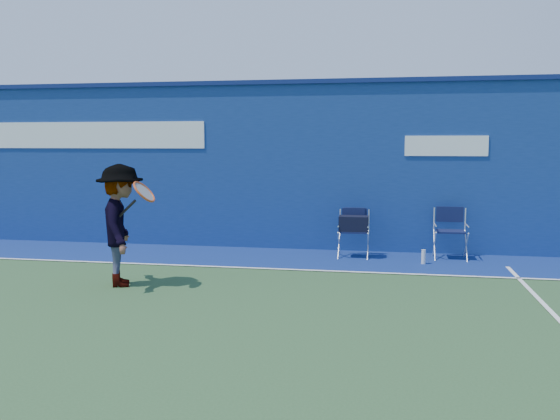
% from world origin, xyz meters
% --- Properties ---
extents(ground, '(80.00, 80.00, 0.00)m').
position_xyz_m(ground, '(0.00, 0.00, 0.00)').
color(ground, '#2B4C28').
rests_on(ground, ground).
extents(stadium_wall, '(24.00, 0.50, 3.08)m').
position_xyz_m(stadium_wall, '(-0.00, 5.20, 1.55)').
color(stadium_wall, navy).
rests_on(stadium_wall, ground).
extents(out_of_bounds_strip, '(24.00, 1.80, 0.01)m').
position_xyz_m(out_of_bounds_strip, '(0.00, 4.10, 0.00)').
color(out_of_bounds_strip, navy).
rests_on(out_of_bounds_strip, ground).
extents(court_lines, '(24.00, 12.00, 0.01)m').
position_xyz_m(court_lines, '(0.00, 0.60, 0.01)').
color(court_lines, white).
rests_on(court_lines, out_of_bounds_strip).
extents(directors_chair_left, '(0.49, 0.46, 0.83)m').
position_xyz_m(directors_chair_left, '(2.06, 4.41, 0.36)').
color(directors_chair_left, silver).
rests_on(directors_chair_left, ground).
extents(directors_chair_right, '(0.52, 0.46, 0.87)m').
position_xyz_m(directors_chair_right, '(3.68, 4.57, 0.27)').
color(directors_chair_right, silver).
rests_on(directors_chair_right, ground).
extents(water_bottle, '(0.07, 0.07, 0.24)m').
position_xyz_m(water_bottle, '(3.21, 4.02, 0.12)').
color(water_bottle, silver).
rests_on(water_bottle, ground).
extents(tennis_player, '(1.03, 1.23, 1.67)m').
position_xyz_m(tennis_player, '(-0.96, 1.84, 0.84)').
color(tennis_player, '#EA4738').
rests_on(tennis_player, ground).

